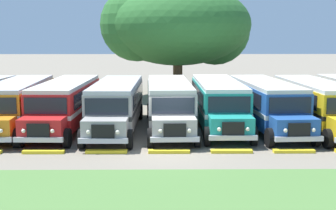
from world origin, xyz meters
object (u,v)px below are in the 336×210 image
(parked_bus_slot_6, at_px, (266,102))
(parked_bus_slot_7, at_px, (316,103))
(broad_shade_tree, at_px, (178,26))
(parked_bus_slot_2, at_px, (66,102))
(parked_bus_slot_5, at_px, (218,101))
(parked_bus_slot_1, at_px, (18,103))
(parked_bus_slot_3, at_px, (117,103))
(parked_bus_slot_4, at_px, (169,102))

(parked_bus_slot_6, bearing_deg, parked_bus_slot_7, 81.26)
(broad_shade_tree, bearing_deg, parked_bus_slot_6, -70.52)
(parked_bus_slot_2, bearing_deg, parked_bus_slot_6, 91.50)
(parked_bus_slot_2, relative_size, parked_bus_slot_5, 1.00)
(parked_bus_slot_1, distance_m, parked_bus_slot_5, 12.17)
(parked_bus_slot_1, bearing_deg, parked_bus_slot_5, 89.03)
(parked_bus_slot_6, bearing_deg, parked_bus_slot_3, -92.06)
(parked_bus_slot_2, relative_size, parked_bus_slot_3, 1.00)
(parked_bus_slot_2, xyz_separation_m, parked_bus_slot_3, (3.11, -0.28, 0.00))
(parked_bus_slot_2, bearing_deg, parked_bus_slot_3, 86.27)
(parked_bus_slot_1, distance_m, parked_bus_slot_4, 9.15)
(parked_bus_slot_7, bearing_deg, parked_bus_slot_5, -97.74)
(parked_bus_slot_1, distance_m, parked_bus_slot_3, 6.00)
(parked_bus_slot_4, bearing_deg, parked_bus_slot_6, 88.48)
(parked_bus_slot_6, height_order, broad_shade_tree, broad_shade_tree)
(parked_bus_slot_4, relative_size, parked_bus_slot_6, 1.00)
(parked_bus_slot_4, distance_m, parked_bus_slot_5, 3.04)
(parked_bus_slot_5, height_order, parked_bus_slot_7, same)
(parked_bus_slot_3, bearing_deg, parked_bus_slot_6, 92.73)
(parked_bus_slot_6, xyz_separation_m, broad_shade_tree, (-4.93, 13.94, 4.82))
(parked_bus_slot_4, xyz_separation_m, parked_bus_slot_5, (3.02, 0.34, 0.00))
(parked_bus_slot_6, height_order, parked_bus_slot_7, same)
(parked_bus_slot_1, bearing_deg, broad_shade_tree, 141.70)
(parked_bus_slot_4, bearing_deg, parked_bus_slot_1, -92.06)
(parked_bus_slot_4, distance_m, parked_bus_slot_7, 8.86)
(parked_bus_slot_3, bearing_deg, broad_shade_tree, 164.85)
(parked_bus_slot_4, bearing_deg, parked_bus_slot_2, -92.22)
(parked_bus_slot_1, xyz_separation_m, parked_bus_slot_3, (5.99, -0.27, 0.00))
(parked_bus_slot_3, xyz_separation_m, parked_bus_slot_6, (9.02, 0.29, 0.00))
(parked_bus_slot_3, distance_m, parked_bus_slot_7, 12.02)
(parked_bus_slot_7, bearing_deg, parked_bus_slot_1, -93.08)
(broad_shade_tree, bearing_deg, parked_bus_slot_5, -81.29)
(parked_bus_slot_2, height_order, broad_shade_tree, broad_shade_tree)
(parked_bus_slot_2, xyz_separation_m, broad_shade_tree, (7.20, 13.95, 4.82))
(parked_bus_slot_1, height_order, parked_bus_slot_5, same)
(parked_bus_slot_4, distance_m, parked_bus_slot_6, 5.86)
(parked_bus_slot_1, distance_m, parked_bus_slot_7, 18.01)
(parked_bus_slot_1, xyz_separation_m, broad_shade_tree, (10.08, 13.96, 4.82))
(parked_bus_slot_2, xyz_separation_m, parked_bus_slot_6, (12.13, 0.01, 0.00))
(parked_bus_slot_1, xyz_separation_m, parked_bus_slot_2, (2.88, 0.01, 0.00))
(parked_bus_slot_2, distance_m, parked_bus_slot_7, 15.13)
(parked_bus_slot_2, distance_m, broad_shade_tree, 16.42)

